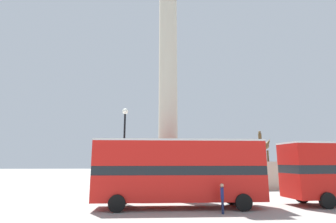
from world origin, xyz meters
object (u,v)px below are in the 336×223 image
pedestrian_near_lamp (222,197)px  street_lamp (124,148)px  monument_column (168,112)px  bus_a (179,170)px  equestrian_statue (262,172)px

pedestrian_near_lamp → street_lamp: bearing=-108.2°
monument_column → pedestrian_near_lamp: size_ratio=13.05×
monument_column → bus_a: 6.90m
street_lamp → pedestrian_near_lamp: bearing=-36.4°
street_lamp → pedestrian_near_lamp: 7.93m
street_lamp → pedestrian_near_lamp: (5.93, -4.37, -2.94)m
pedestrian_near_lamp → bus_a: bearing=-112.9°
monument_column → bus_a: (0.25, -4.99, -4.76)m
equestrian_statue → street_lamp: size_ratio=0.92×
bus_a → equestrian_statue: 14.96m
equestrian_statue → street_lamp: street_lamp is taller
bus_a → equestrian_statue: size_ratio=1.71×
monument_column → equestrian_statue: (10.67, 5.73, -5.28)m
equestrian_statue → street_lamp: bearing=-155.2°
monument_column → bus_a: monument_column is taller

